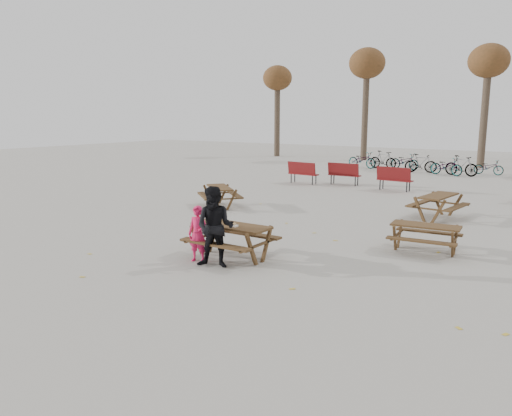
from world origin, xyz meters
The scene contains 14 objects.
ground centered at (0.00, 0.00, 0.00)m, with size 80.00×80.00×0.00m, color gray.
main_picnic_table centered at (0.00, 0.00, 0.59)m, with size 1.80×1.45×0.78m.
food_tray centered at (0.15, -0.11, 0.79)m, with size 0.18×0.11×0.04m, color silver.
bread_roll centered at (0.15, -0.11, 0.83)m, with size 0.14×0.06×0.05m, color tan.
soda_bottle centered at (-0.24, -0.21, 0.85)m, with size 0.07×0.07×0.17m.
child centered at (-0.46, -0.61, 0.62)m, with size 0.46×0.30×1.25m, color #DF1B52.
adult centered at (0.11, -0.72, 0.87)m, with size 0.84×0.66×1.73m, color black.
picnic_table_east centered at (3.50, 2.92, 0.33)m, with size 1.54×1.24×0.66m, color #3A2515, non-canonical shape.
picnic_table_north centered at (-4.17, 4.95, 0.36)m, with size 1.66×1.34×0.72m, color #3A2515, non-canonical shape.
picnic_table_far centered at (2.76, 7.11, 0.37)m, with size 1.74×1.40×0.75m, color #3A2515, non-canonical shape.
park_bench_row centered at (-0.62, 12.23, 0.52)m, with size 11.45×1.20×1.03m.
bicycle_row centered at (-1.64, 20.05, 0.50)m, with size 8.85×2.73×1.08m.
tree_row centered at (0.90, 25.15, 6.19)m, with size 32.17×3.52×8.26m.
fallen_leaves centered at (0.50, 2.50, 0.00)m, with size 11.00×11.00×0.01m, color gold, non-canonical shape.
Camera 1 is at (6.50, -8.76, 3.19)m, focal length 35.00 mm.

